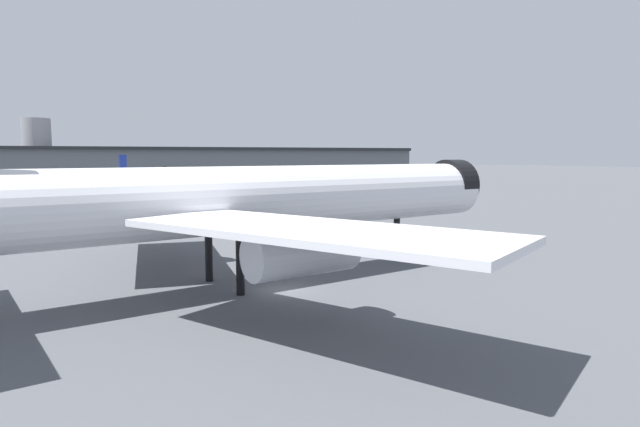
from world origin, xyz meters
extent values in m
plane|color=#4C4F54|center=(0.00, 0.00, 0.00)|extent=(900.00, 900.00, 0.00)
cylinder|color=white|center=(-1.59, 3.25, 6.79)|extent=(49.73, 16.09, 5.22)
cone|color=white|center=(22.70, 8.74, 6.79)|extent=(6.74, 6.26, 5.12)
cylinder|color=black|center=(21.68, 8.51, 7.18)|extent=(3.46, 5.67, 5.28)
cube|color=white|center=(-8.38, 15.88, 6.14)|extent=(9.98, 23.05, 0.42)
cylinder|color=#B7BAC1|center=(-6.62, 13.52, 4.41)|extent=(7.44, 4.34, 2.87)
cube|color=white|center=(-2.28, -11.08, 6.14)|extent=(18.31, 23.34, 0.42)
cylinder|color=#B7BAC1|center=(-1.71, -8.19, 4.41)|extent=(7.44, 4.34, 2.87)
cylinder|color=black|center=(13.95, 6.77, 2.09)|extent=(0.63, 0.63, 4.18)
cylinder|color=black|center=(-4.62, 5.37, 2.09)|extent=(0.63, 0.63, 4.18)
cylinder|color=black|center=(-3.41, 0.02, 2.09)|extent=(0.63, 0.63, 4.18)
cylinder|color=silver|center=(2.09, 131.92, 4.75)|extent=(19.27, 27.91, 3.66)
cone|color=silver|center=(10.17, 144.91, 4.75)|extent=(5.17, 5.31, 3.58)
cone|color=silver|center=(-5.99, 118.94, 4.75)|extent=(5.46, 5.87, 3.47)
cylinder|color=black|center=(9.79, 144.29, 5.03)|extent=(4.01, 3.35, 3.69)
cube|color=silver|center=(-6.56, 134.51, 4.30)|extent=(12.61, 13.68, 0.29)
cylinder|color=#B7BAC1|center=(-4.77, 134.26, 3.09)|extent=(3.97, 4.70, 2.01)
cube|color=silver|center=(8.23, 125.30, 4.30)|extent=(14.54, 8.06, 0.29)
cylinder|color=#B7BAC1|center=(7.22, 126.80, 3.09)|extent=(3.97, 4.70, 2.01)
cube|color=navy|center=(-4.70, 121.01, 7.68)|extent=(2.25, 3.31, 5.85)
cube|color=silver|center=(-8.13, 122.43, 5.12)|extent=(6.13, 5.25, 0.22)
cube|color=silver|center=(-1.91, 118.56, 5.12)|extent=(6.13, 5.25, 0.22)
cylinder|color=black|center=(7.27, 140.24, 1.46)|extent=(0.44, 0.44, 2.93)
cylinder|color=black|center=(-0.35, 131.64, 1.46)|extent=(0.44, 0.44, 2.93)
cylinder|color=black|center=(2.91, 129.61, 1.46)|extent=(0.44, 0.44, 2.93)
cube|color=slate|center=(22.48, 187.32, 6.24)|extent=(193.99, 38.74, 12.49)
cube|color=#232628|center=(22.48, 187.32, 13.09)|extent=(194.15, 41.56, 1.20)
cylinder|color=#939399|center=(-30.93, 190.27, 12.09)|extent=(10.14, 10.14, 24.19)
cube|color=black|center=(-2.10, 37.57, 0.62)|extent=(5.96, 4.36, 0.35)
cube|color=red|center=(-0.59, 38.25, 1.60)|extent=(2.95, 3.00, 1.60)
cube|color=#1E2D38|center=(0.31, 38.65, 1.92)|extent=(0.87, 1.79, 0.80)
cube|color=red|center=(-3.00, 37.16, 1.90)|extent=(3.95, 3.45, 2.20)
cylinder|color=black|center=(-0.82, 39.41, 0.45)|extent=(0.94, 0.63, 0.90)
cylinder|color=black|center=(0.13, 37.31, 0.45)|extent=(0.94, 0.63, 0.90)
cylinder|color=black|center=(-4.33, 37.82, 0.45)|extent=(0.94, 0.63, 0.90)
cylinder|color=black|center=(-3.38, 35.73, 0.45)|extent=(0.94, 0.63, 0.90)
cube|color=black|center=(-20.80, 32.23, 0.50)|extent=(1.99, 3.37, 0.30)
cube|color=#194799|center=(-20.68, 31.28, 1.25)|extent=(1.75, 1.47, 1.20)
cube|color=#1E2D38|center=(-20.60, 30.71, 1.49)|extent=(1.34, 0.25, 0.60)
cube|color=#194799|center=(-20.87, 32.80, 1.10)|extent=(1.83, 2.10, 0.90)
cylinder|color=black|center=(-19.86, 31.22, 0.35)|extent=(0.37, 0.73, 0.70)
cylinder|color=black|center=(-21.45, 31.02, 0.35)|extent=(0.37, 0.73, 0.70)
cylinder|color=black|center=(-20.14, 33.44, 0.35)|extent=(0.37, 0.73, 0.70)
cylinder|color=black|center=(-21.73, 33.24, 0.35)|extent=(0.37, 0.73, 0.70)
cone|color=#F2600C|center=(26.27, 17.64, 0.29)|extent=(0.46, 0.46, 0.57)
camera|label=1|loc=(-13.31, -38.07, 10.19)|focal=30.29mm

